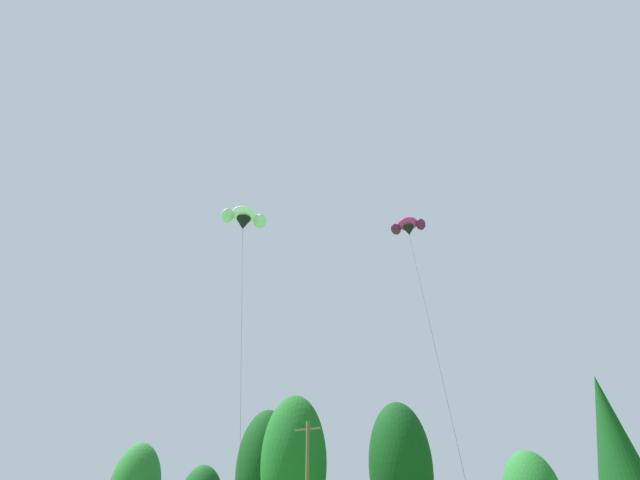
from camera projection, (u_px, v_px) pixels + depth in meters
name	position (u px, v px, depth m)	size (l,w,h in m)	color
treeline_tree_c	(266.00, 472.00, 46.80)	(5.63, 5.63, 14.19)	#472D19
treeline_tree_d	(294.00, 463.00, 44.11)	(5.77, 5.77, 14.71)	#472D19
treeline_tree_e	(401.00, 467.00, 45.14)	(5.70, 5.70, 14.43)	#472D19
treeline_tree_g	(615.00, 446.00, 38.17)	(4.77, 4.77, 14.43)	#472D19
parafoil_kite_high_white	(244.00, 219.00, 38.41)	(8.88, 10.12, 23.52)	white
parafoil_kite_mid_magenta	(408.00, 227.00, 34.40)	(5.10, 12.13, 20.51)	#D12893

